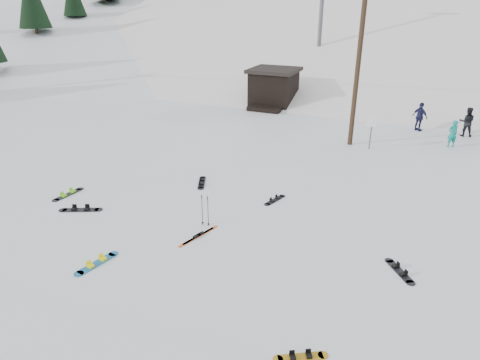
% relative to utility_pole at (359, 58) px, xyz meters
% --- Properties ---
extents(ground, '(200.00, 200.00, 0.00)m').
position_rel_utility_pole_xyz_m(ground, '(-2.00, -14.00, -4.68)').
color(ground, white).
rests_on(ground, ground).
extents(ski_slope, '(60.00, 85.24, 65.97)m').
position_rel_utility_pole_xyz_m(ski_slope, '(-2.00, 41.00, -16.68)').
color(ski_slope, white).
rests_on(ski_slope, ground).
extents(ridge_left, '(47.54, 95.03, 58.38)m').
position_rel_utility_pole_xyz_m(ridge_left, '(-38.00, 34.00, -15.68)').
color(ridge_left, white).
rests_on(ridge_left, ground).
extents(treeline_left, '(20.00, 64.00, 10.00)m').
position_rel_utility_pole_xyz_m(treeline_left, '(-36.00, 26.00, -4.68)').
color(treeline_left, black).
rests_on(treeline_left, ground).
extents(treeline_crest, '(50.00, 6.00, 10.00)m').
position_rel_utility_pole_xyz_m(treeline_crest, '(-2.00, 72.00, -4.68)').
color(treeline_crest, black).
rests_on(treeline_crest, ski_slope).
extents(utility_pole, '(2.00, 0.26, 9.00)m').
position_rel_utility_pole_xyz_m(utility_pole, '(0.00, 0.00, 0.00)').
color(utility_pole, '#3A2819').
rests_on(utility_pole, ground).
extents(trail_sign, '(0.50, 0.09, 1.85)m').
position_rel_utility_pole_xyz_m(trail_sign, '(1.10, -0.42, -3.41)').
color(trail_sign, '#595B60').
rests_on(trail_sign, ground).
extents(lift_hut, '(3.40, 4.10, 2.75)m').
position_rel_utility_pole_xyz_m(lift_hut, '(-7.00, 6.94, -3.32)').
color(lift_hut, black).
rests_on(lift_hut, ground).
extents(hero_snowboard, '(0.54, 1.57, 0.11)m').
position_rel_utility_pole_xyz_m(hero_snowboard, '(-4.97, -14.85, -4.65)').
color(hero_snowboard, '#1A6FAB').
rests_on(hero_snowboard, ground).
extents(hero_skis, '(0.61, 1.77, 0.09)m').
position_rel_utility_pole_xyz_m(hero_skis, '(-2.90, -12.16, -4.65)').
color(hero_skis, '#D84D16').
rests_on(hero_skis, ground).
extents(ski_poles, '(0.32, 0.08, 1.15)m').
position_rel_utility_pole_xyz_m(ski_poles, '(-3.06, -11.33, -4.09)').
color(ski_poles, black).
rests_on(ski_poles, ground).
extents(board_scatter_a, '(1.54, 0.89, 0.12)m').
position_rel_utility_pole_xyz_m(board_scatter_a, '(-8.00, -12.26, -4.65)').
color(board_scatter_a, black).
rests_on(board_scatter_a, ground).
extents(board_scatter_b, '(0.78, 1.39, 0.10)m').
position_rel_utility_pole_xyz_m(board_scatter_b, '(-4.97, -8.08, -4.65)').
color(board_scatter_b, black).
rests_on(board_scatter_b, ground).
extents(board_scatter_c, '(0.40, 1.55, 0.11)m').
position_rel_utility_pole_xyz_m(board_scatter_c, '(-9.48, -11.37, -4.65)').
color(board_scatter_c, black).
rests_on(board_scatter_c, ground).
extents(board_scatter_d, '(0.95, 1.20, 0.10)m').
position_rel_utility_pole_xyz_m(board_scatter_d, '(3.59, -11.54, -4.66)').
color(board_scatter_d, black).
rests_on(board_scatter_d, ground).
extents(board_scatter_e, '(1.15, 0.77, 0.09)m').
position_rel_utility_pole_xyz_m(board_scatter_e, '(1.81, -15.93, -4.66)').
color(board_scatter_e, '#C38C15').
rests_on(board_scatter_e, ground).
extents(board_scatter_f, '(0.55, 1.24, 0.09)m').
position_rel_utility_pole_xyz_m(board_scatter_f, '(-1.44, -8.44, -4.66)').
color(board_scatter_f, black).
rests_on(board_scatter_f, ground).
extents(skier_teal, '(0.65, 0.58, 1.48)m').
position_rel_utility_pole_xyz_m(skier_teal, '(5.11, 1.77, -3.94)').
color(skier_teal, '#0D8378').
rests_on(skier_teal, ground).
extents(skier_dark, '(0.87, 0.70, 1.71)m').
position_rel_utility_pole_xyz_m(skier_dark, '(5.89, 4.26, -3.83)').
color(skier_dark, black).
rests_on(skier_dark, ground).
extents(skier_navy, '(1.08, 0.93, 1.74)m').
position_rel_utility_pole_xyz_m(skier_navy, '(3.34, 4.32, -3.81)').
color(skier_navy, '#191A3F').
rests_on(skier_navy, ground).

